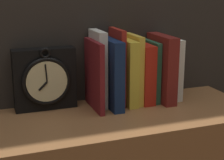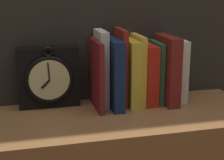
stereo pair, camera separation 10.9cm
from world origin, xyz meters
name	(u,v)px [view 1 (the left image)]	position (x,y,z in m)	size (l,w,h in m)	color
clock	(45,79)	(-0.17, 0.13, 0.99)	(0.19, 0.07, 0.20)	black
book_slot0_maroon	(94,75)	(-0.03, 0.08, 1.01)	(0.02, 0.16, 0.22)	maroon
book_slot1_white	(98,69)	(-0.01, 0.10, 1.02)	(0.03, 0.11, 0.24)	white
book_slot2_navy	(111,73)	(0.03, 0.08, 1.01)	(0.03, 0.16, 0.22)	navy
book_slot3_red	(117,67)	(0.06, 0.10, 1.02)	(0.02, 0.12, 0.24)	#AF271D
book_slot4_yellow	(127,72)	(0.08, 0.09, 1.00)	(0.03, 0.13, 0.21)	yellow
book_slot5_yellow	(134,69)	(0.11, 0.10, 1.01)	(0.02, 0.13, 0.22)	yellow
book_slot6_red	(142,73)	(0.14, 0.09, 0.99)	(0.04, 0.13, 0.19)	red
book_slot7_green	(151,71)	(0.17, 0.10, 1.00)	(0.02, 0.12, 0.20)	#2E6547
book_slot8_maroon	(161,68)	(0.20, 0.08, 1.01)	(0.04, 0.16, 0.22)	maroon
book_slot9_white	(170,68)	(0.25, 0.10, 1.00)	(0.04, 0.12, 0.21)	white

